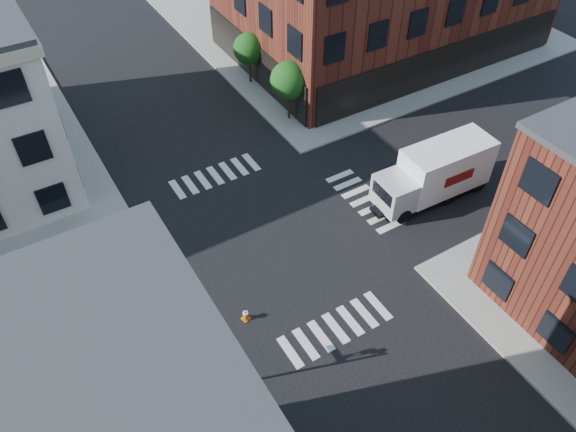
{
  "coord_description": "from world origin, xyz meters",
  "views": [
    {
      "loc": [
        -10.53,
        -19.76,
        23.94
      ],
      "look_at": [
        0.81,
        -0.96,
        2.5
      ],
      "focal_mm": 35.0,
      "sensor_mm": 36.0,
      "label": 1
    }
  ],
  "objects": [
    {
      "name": "tree_near",
      "position": [
        7.56,
        9.98,
        3.16
      ],
      "size": [
        2.69,
        2.69,
        4.49
      ],
      "color": "black",
      "rests_on": "ground"
    },
    {
      "name": "tree_far",
      "position": [
        7.56,
        15.98,
        2.87
      ],
      "size": [
        2.43,
        2.43,
        4.07
      ],
      "color": "black",
      "rests_on": "ground"
    },
    {
      "name": "box_truck",
      "position": [
        10.9,
        -1.82,
        1.88
      ],
      "size": [
        8.07,
        2.71,
        3.61
      ],
      "rotation": [
        0.0,
        0.0,
        -0.04
      ],
      "color": "white",
      "rests_on": "ground"
    },
    {
      "name": "signal_pole",
      "position": [
        -6.72,
        -6.68,
        2.86
      ],
      "size": [
        1.29,
        1.24,
        4.6
      ],
      "color": "black",
      "rests_on": "ground"
    },
    {
      "name": "sidewalk_ne",
      "position": [
        21.0,
        21.0,
        0.07
      ],
      "size": [
        30.0,
        30.0,
        0.15
      ],
      "primitive_type": "cube",
      "color": "gray",
      "rests_on": "ground"
    },
    {
      "name": "ground",
      "position": [
        0.0,
        0.0,
        0.0
      ],
      "size": [
        120.0,
        120.0,
        0.0
      ],
      "primitive_type": "plane",
      "color": "black",
      "rests_on": "ground"
    },
    {
      "name": "traffic_cone",
      "position": [
        -3.63,
        -4.13,
        0.36
      ],
      "size": [
        0.49,
        0.49,
        0.74
      ],
      "rotation": [
        0.0,
        0.0,
        0.27
      ],
      "color": "#CA5908",
      "rests_on": "ground"
    }
  ]
}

